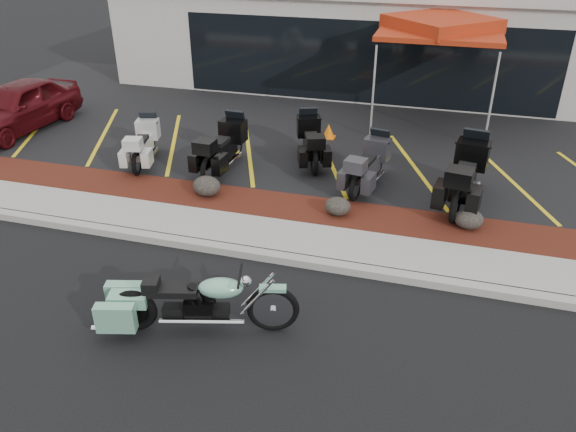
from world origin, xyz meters
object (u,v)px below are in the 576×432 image
(parked_car, at_px, (17,106))
(popup_canopy, at_px, (441,27))
(hero_cruiser, at_px, (273,303))
(traffic_cone, at_px, (329,131))
(touring_white, at_px, (150,132))

(parked_car, height_order, popup_canopy, popup_canopy)
(hero_cruiser, distance_m, traffic_cone, 8.22)
(traffic_cone, bearing_deg, parked_car, -168.31)
(hero_cruiser, height_order, parked_car, parked_car)
(hero_cruiser, distance_m, parked_car, 11.58)
(touring_white, distance_m, traffic_cone, 4.89)
(hero_cruiser, xyz_separation_m, popup_canopy, (1.75, 10.14, 2.41))
(parked_car, height_order, traffic_cone, parked_car)
(touring_white, relative_size, traffic_cone, 4.86)
(hero_cruiser, xyz_separation_m, touring_white, (-5.16, 5.78, 0.18))
(touring_white, bearing_deg, popup_canopy, -71.93)
(parked_car, relative_size, popup_canopy, 1.12)
(hero_cruiser, bearing_deg, popup_canopy, 65.13)
(parked_car, relative_size, traffic_cone, 10.23)
(parked_car, bearing_deg, touring_white, -3.10)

